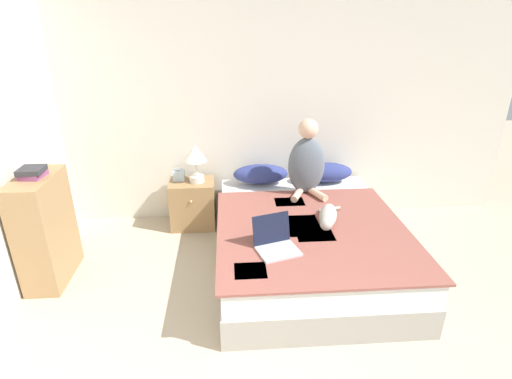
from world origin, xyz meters
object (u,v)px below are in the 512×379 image
(cat_tabby, at_px, (328,216))
(person_sitting, at_px, (307,162))
(book_stack_top, at_px, (32,172))
(pillow_near, at_px, (261,174))
(table_lamp, at_px, (195,157))
(pillow_far, at_px, (325,172))
(tissue_box, at_px, (179,175))
(bed, at_px, (307,242))
(laptop_open, at_px, (276,243))
(bookshelf, at_px, (45,230))
(nightstand, at_px, (193,204))

(cat_tabby, bearing_deg, person_sitting, -157.20)
(person_sitting, relative_size, book_stack_top, 3.74)
(pillow_near, relative_size, table_lamp, 1.42)
(pillow_far, distance_m, tissue_box, 1.63)
(bed, distance_m, laptop_open, 0.69)
(bookshelf, xyz_separation_m, book_stack_top, (0.00, -0.01, 0.53))
(laptop_open, bearing_deg, bed, 37.44)
(tissue_box, distance_m, book_stack_top, 1.50)
(pillow_far, bearing_deg, book_stack_top, -160.76)
(person_sitting, bearing_deg, pillow_far, 47.73)
(pillow_far, relative_size, cat_tabby, 1.12)
(bed, xyz_separation_m, cat_tabby, (0.15, -0.13, 0.33))
(bed, distance_m, tissue_box, 1.61)
(laptop_open, height_order, table_lamp, table_lamp)
(pillow_far, bearing_deg, nightstand, -179.20)
(pillow_far, distance_m, bookshelf, 2.84)
(pillow_near, distance_m, table_lamp, 0.74)
(person_sitting, height_order, bookshelf, person_sitting)
(pillow_near, relative_size, book_stack_top, 2.89)
(pillow_far, distance_m, nightstand, 1.52)
(pillow_far, relative_size, book_stack_top, 2.89)
(person_sitting, xyz_separation_m, book_stack_top, (-2.40, -0.63, 0.19))
(pillow_far, distance_m, laptop_open, 1.57)
(table_lamp, relative_size, bookshelf, 0.43)
(person_sitting, height_order, laptop_open, person_sitting)
(book_stack_top, bearing_deg, pillow_far, 19.24)
(pillow_near, distance_m, book_stack_top, 2.21)
(bookshelf, bearing_deg, bed, 0.92)
(tissue_box, bearing_deg, bookshelf, -137.43)
(cat_tabby, distance_m, nightstand, 1.65)
(person_sitting, relative_size, nightstand, 1.46)
(bed, bearing_deg, pillow_near, 112.09)
(nightstand, bearing_deg, tissue_box, 155.73)
(person_sitting, distance_m, book_stack_top, 2.48)
(bed, height_order, tissue_box, tissue_box)
(table_lamp, height_order, tissue_box, table_lamp)
(bed, distance_m, cat_tabby, 0.38)
(pillow_near, height_order, person_sitting, person_sitting)
(tissue_box, xyz_separation_m, bookshelf, (-1.06, -0.97, -0.10))
(bookshelf, bearing_deg, person_sitting, 14.49)
(person_sitting, bearing_deg, bookshelf, -165.51)
(bookshelf, bearing_deg, pillow_far, 19.11)
(person_sitting, relative_size, tissue_box, 5.59)
(pillow_far, relative_size, nightstand, 1.13)
(pillow_near, xyz_separation_m, nightstand, (-0.76, -0.02, -0.33))
(pillow_near, relative_size, person_sitting, 0.77)
(laptop_open, xyz_separation_m, tissue_box, (-0.90, 1.44, 0.05))
(pillow_near, xyz_separation_m, tissue_box, (-0.90, 0.04, -0.00))
(nightstand, relative_size, tissue_box, 3.83)
(tissue_box, bearing_deg, person_sitting, -14.61)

